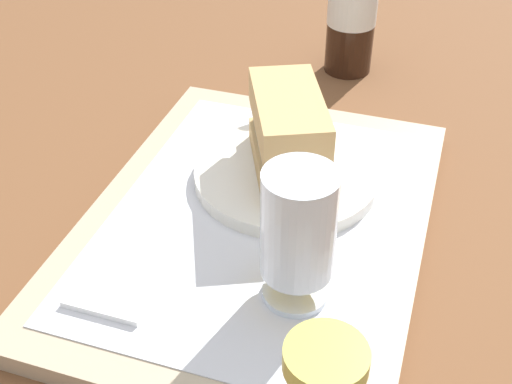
% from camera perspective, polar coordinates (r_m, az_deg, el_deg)
% --- Properties ---
extents(ground_plane, '(3.00, 3.00, 0.00)m').
position_cam_1_polar(ground_plane, '(0.66, 0.00, -3.45)').
color(ground_plane, brown).
extents(tray, '(0.44, 0.32, 0.02)m').
position_cam_1_polar(tray, '(0.65, 0.00, -2.78)').
color(tray, tan).
rests_on(tray, ground_plane).
extents(placemat, '(0.38, 0.27, 0.00)m').
position_cam_1_polar(placemat, '(0.64, 0.00, -2.07)').
color(placemat, silver).
rests_on(placemat, tray).
extents(plate, '(0.19, 0.19, 0.01)m').
position_cam_1_polar(plate, '(0.68, 2.63, 1.52)').
color(plate, silver).
rests_on(plate, placemat).
extents(sandwich, '(0.14, 0.11, 0.08)m').
position_cam_1_polar(sandwich, '(0.65, 2.80, 4.89)').
color(sandwich, tan).
rests_on(sandwich, plate).
extents(beer_glass, '(0.06, 0.06, 0.12)m').
position_cam_1_polar(beer_glass, '(0.52, 3.63, -3.62)').
color(beer_glass, silver).
rests_on(beer_glass, placemat).
extents(napkin_folded, '(0.09, 0.07, 0.01)m').
position_cam_1_polar(napkin_folded, '(0.59, -11.31, -7.18)').
color(napkin_folded, white).
rests_on(napkin_folded, placemat).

